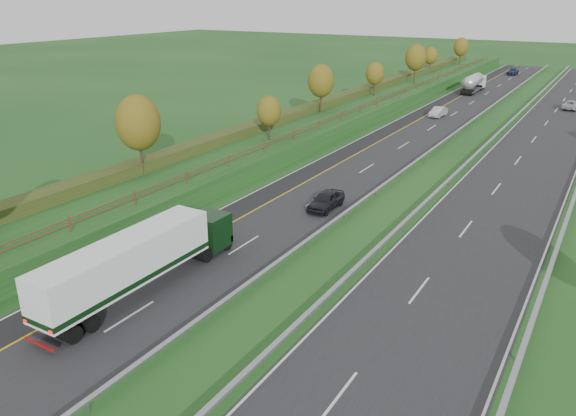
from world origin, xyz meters
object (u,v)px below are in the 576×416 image
at_px(car_silver_mid, 438,112).
at_px(car_dark_near, 326,200).
at_px(road_tanker, 474,83).
at_px(car_oncoming, 572,105).
at_px(car_small_far, 513,71).
at_px(box_lorry, 139,260).

bearing_deg(car_silver_mid, car_dark_near, -81.14).
height_order(road_tanker, car_oncoming, road_tanker).
height_order(road_tanker, car_silver_mid, road_tanker).
relative_size(road_tanker, car_silver_mid, 2.44).
bearing_deg(car_dark_near, road_tanker, 93.47).
xyz_separation_m(road_tanker, car_oncoming, (18.91, -10.33, -1.07)).
relative_size(car_silver_mid, car_oncoming, 0.85).
relative_size(car_dark_near, car_small_far, 0.92).
relative_size(car_silver_mid, car_small_far, 0.89).
distance_m(car_small_far, car_oncoming, 45.44).
height_order(car_dark_near, car_small_far, car_dark_near).
bearing_deg(car_small_far, box_lorry, -88.25).
bearing_deg(box_lorry, car_silver_mid, 90.08).
height_order(box_lorry, car_small_far, box_lorry).
bearing_deg(car_silver_mid, car_oncoming, 49.50).
distance_m(road_tanker, car_silver_mid, 28.04).
distance_m(car_dark_near, car_small_far, 106.02).
bearing_deg(road_tanker, car_oncoming, -28.65).
xyz_separation_m(box_lorry, car_oncoming, (17.60, 83.51, -1.54)).
bearing_deg(box_lorry, road_tanker, 90.80).
bearing_deg(car_dark_near, car_silver_mid, 94.15).
relative_size(road_tanker, car_oncoming, 2.07).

